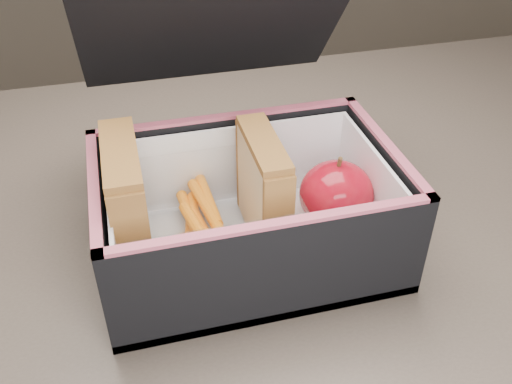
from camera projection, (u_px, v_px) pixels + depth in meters
kitchen_table at (275, 287)px, 0.64m from camera, size 1.20×0.80×0.75m
lunch_bag at (247, 202)px, 0.53m from camera, size 0.27×0.29×0.24m
plastic_tub at (199, 218)px, 0.53m from camera, size 0.17×0.12×0.07m
sandwich_left at (128, 206)px, 0.50m from camera, size 0.03×0.11×0.12m
sandwich_right at (263, 189)px, 0.53m from camera, size 0.03×0.10×0.11m
carrot_sticks at (201, 226)px, 0.54m from camera, size 0.05×0.14×0.03m
paper_napkin at (325, 221)px, 0.57m from camera, size 0.09×0.09×0.01m
red_apple at (336, 195)px, 0.55m from camera, size 0.08×0.08×0.08m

